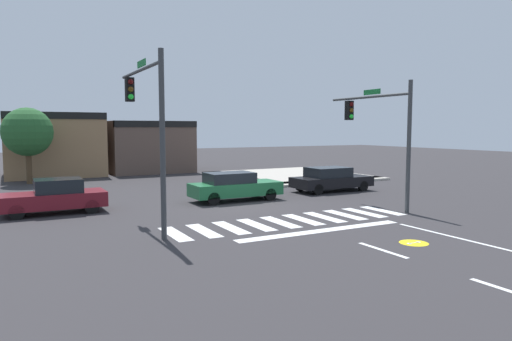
{
  "coord_description": "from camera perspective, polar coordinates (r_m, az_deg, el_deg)",
  "views": [
    {
      "loc": [
        -9.74,
        -19.58,
        3.61
      ],
      "look_at": [
        0.71,
        -0.23,
        1.62
      ],
      "focal_mm": 32.45,
      "sensor_mm": 36.0,
      "label": 1
    }
  ],
  "objects": [
    {
      "name": "roadside_tree",
      "position": [
        33.61,
        -26.34,
        4.25
      ],
      "size": [
        3.17,
        3.17,
        4.98
      ],
      "color": "#4C3823",
      "rests_on": "ground_plane"
    },
    {
      "name": "storefront_row",
      "position": [
        39.53,
        -18.78,
        2.98
      ],
      "size": [
        13.98,
        7.04,
        4.79
      ],
      "color": "#93704C",
      "rests_on": "ground_plane"
    },
    {
      "name": "car_maroon",
      "position": [
        21.51,
        -23.57,
        -2.96
      ],
      "size": [
        4.2,
        1.82,
        1.48
      ],
      "color": "maroon",
      "rests_on": "ground_plane"
    },
    {
      "name": "bike_detector_marking",
      "position": [
        15.64,
        18.87,
        -8.44
      ],
      "size": [
        0.91,
        0.91,
        0.01
      ],
      "color": "yellow",
      "rests_on": "ground_plane"
    },
    {
      "name": "lane_markings",
      "position": [
        14.08,
        24.31,
        -10.14
      ],
      "size": [
        6.8,
        18.75,
        0.01
      ],
      "color": "white",
      "rests_on": "ground_plane"
    },
    {
      "name": "curb_corner_northeast",
      "position": [
        34.44,
        3.75,
        -0.72
      ],
      "size": [
        10.0,
        10.6,
        0.15
      ],
      "color": "#B2AA9E",
      "rests_on": "ground_plane"
    },
    {
      "name": "ground_plane",
      "position": [
        22.17,
        -1.92,
        -4.2
      ],
      "size": [
        120.0,
        120.0,
        0.0
      ],
      "primitive_type": "plane",
      "color": "#302D30"
    },
    {
      "name": "crosswalk_near",
      "position": [
        18.31,
        4.41,
        -6.2
      ],
      "size": [
        10.05,
        2.42,
        0.01
      ],
      "color": "silver",
      "rests_on": "ground_plane"
    },
    {
      "name": "traffic_signal_southeast",
      "position": [
        21.93,
        14.94,
        5.64
      ],
      "size": [
        0.32,
        5.27,
        5.65
      ],
      "rotation": [
        0.0,
        0.0,
        1.57
      ],
      "color": "#383A3D",
      "rests_on": "ground_plane"
    },
    {
      "name": "car_black",
      "position": [
        26.99,
        9.19,
        -1.06
      ],
      "size": [
        4.7,
        1.93,
        1.4
      ],
      "color": "black",
      "rests_on": "ground_plane"
    },
    {
      "name": "traffic_signal_southwest",
      "position": [
        16.97,
        -13.37,
        7.28
      ],
      "size": [
        0.32,
        5.38,
        6.15
      ],
      "rotation": [
        0.0,
        0.0,
        1.57
      ],
      "color": "#383A3D",
      "rests_on": "ground_plane"
    },
    {
      "name": "car_green",
      "position": [
        23.14,
        -2.71,
        -1.96
      ],
      "size": [
        4.55,
        1.75,
        1.44
      ],
      "color": "#1E6638",
      "rests_on": "ground_plane"
    }
  ]
}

